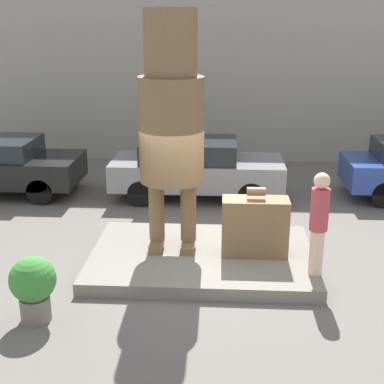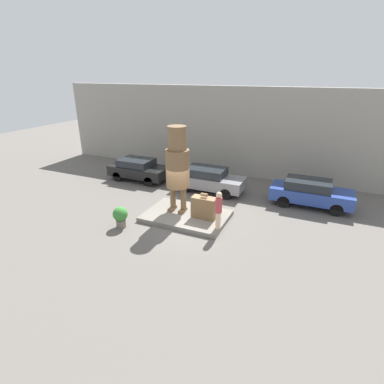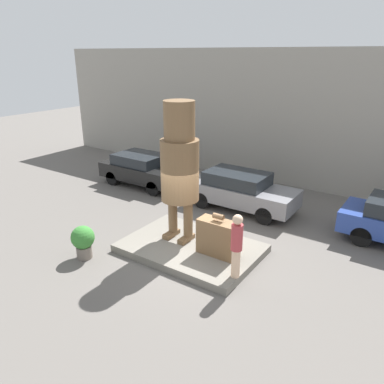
% 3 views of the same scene
% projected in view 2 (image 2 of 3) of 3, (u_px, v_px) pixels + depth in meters
% --- Properties ---
extents(ground_plane, '(60.00, 60.00, 0.00)m').
position_uv_depth(ground_plane, '(186.00, 218.00, 15.22)').
color(ground_plane, '#605B56').
extents(pedestal, '(4.13, 2.83, 0.23)m').
position_uv_depth(pedestal, '(186.00, 216.00, 15.17)').
color(pedestal, slate).
rests_on(pedestal, ground_plane).
extents(building_backdrop, '(28.00, 0.60, 6.06)m').
position_uv_depth(building_backdrop, '(235.00, 132.00, 20.83)').
color(building_backdrop, gray).
rests_on(building_backdrop, ground_plane).
extents(statue_figure, '(1.17, 1.17, 4.33)m').
position_uv_depth(statue_figure, '(177.00, 163.00, 14.60)').
color(statue_figure, brown).
rests_on(statue_figure, pedestal).
extents(giant_suitcase, '(1.21, 0.53, 1.29)m').
position_uv_depth(giant_suitcase, '(204.00, 207.00, 14.55)').
color(giant_suitcase, brown).
rests_on(giant_suitcase, pedestal).
extents(tourist, '(0.31, 0.31, 1.80)m').
position_uv_depth(tourist, '(219.00, 209.00, 13.36)').
color(tourist, beige).
rests_on(tourist, pedestal).
extents(parked_car_black, '(4.03, 1.85, 1.46)m').
position_uv_depth(parked_car_black, '(139.00, 169.00, 20.32)').
color(parked_car_black, black).
rests_on(parked_car_black, ground_plane).
extents(parked_car_grey, '(4.31, 1.75, 1.50)m').
position_uv_depth(parked_car_grey, '(208.00, 179.00, 18.36)').
color(parked_car_grey, gray).
rests_on(parked_car_grey, ground_plane).
extents(parked_car_blue, '(4.26, 1.73, 1.49)m').
position_uv_depth(parked_car_blue, '(310.00, 192.00, 16.33)').
color(parked_car_blue, '#284293').
rests_on(parked_car_blue, ground_plane).
extents(planter_pot, '(0.70, 0.70, 1.04)m').
position_uv_depth(planter_pot, '(120.00, 216.00, 14.13)').
color(planter_pot, '#70665B').
rests_on(planter_pot, ground_plane).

